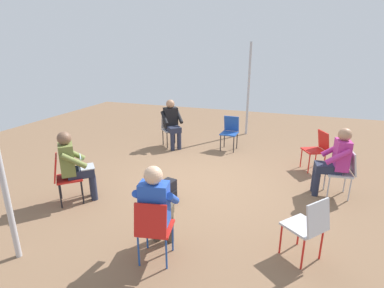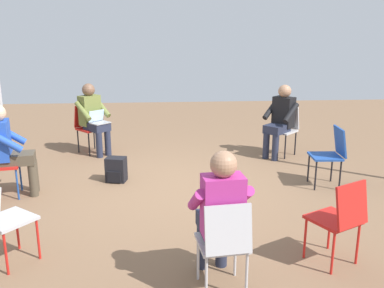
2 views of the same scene
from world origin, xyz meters
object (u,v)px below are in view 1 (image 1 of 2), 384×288
chair_east (154,227)px  person_in_blue (157,205)px  chair_southwest (170,127)px  backpack_near_laptop_user (168,192)px  person_with_laptop (74,163)px  chair_north (344,170)px  chair_northeast (308,225)px  person_in_magenta (335,158)px  person_in_black (172,121)px  chair_southeast (64,175)px  chair_west (230,131)px  chair_northwest (317,148)px

chair_east → person_in_blue: bearing=90.0°
chair_southwest → backpack_near_laptop_user: 3.07m
person_with_laptop → chair_north: bearing=68.6°
chair_northeast → backpack_near_laptop_user: (-0.82, -2.21, -0.34)m
person_in_magenta → person_in_blue: size_ratio=1.00×
chair_southwest → person_in_black: person_in_black is taller
chair_southeast → person_in_magenta: (-1.78, 4.24, 0.20)m
chair_east → person_in_blue: person_in_blue is taller
chair_southwest → chair_east: same height
chair_west → person_in_blue: (4.34, 0.05, 0.20)m
chair_southeast → backpack_near_laptop_user: chair_southeast is taller
chair_west → person_in_magenta: 2.94m
chair_north → person_in_black: person_in_black is taller
chair_southwest → chair_northeast: size_ratio=1.00×
chair_southwest → chair_west: (-0.20, 1.58, 0.00)m
person_with_laptop → person_in_magenta: (-1.67, 4.11, 0.00)m
person_in_blue → chair_southwest: bearing=100.9°
chair_southwest → person_with_laptop: size_ratio=0.69×
chair_east → person_in_black: person_in_black is taller
chair_southwest → person_with_laptop: 3.35m
chair_southeast → backpack_near_laptop_user: (-0.63, 1.58, -0.34)m
chair_northeast → person_in_blue: bearing=144.8°
chair_southeast → person_in_magenta: size_ratio=0.69×
person_in_blue → person_in_black: same height
chair_southwest → chair_north: size_ratio=1.00×
chair_north → person_with_laptop: person_with_laptop is taller
chair_west → person_with_laptop: size_ratio=0.69×
chair_northwest → person_in_magenta: (1.15, 0.21, 0.20)m
chair_west → person_in_black: 1.51m
chair_southwest → chair_southeast: bearing=40.1°
chair_west → chair_northeast: bearing=118.0°
chair_southwest → person_in_black: size_ratio=0.69×
person_in_magenta → chair_southwest: bearing=60.2°
chair_northwest → backpack_near_laptop_user: bearing=106.2°
person_in_magenta → person_in_blue: same height
chair_southwest → chair_north: 4.32m
chair_southeast → chair_northeast: bearing=44.2°
chair_southeast → person_in_black: size_ratio=0.69×
chair_east → person_with_laptop: bearing=143.0°
chair_southeast → person_with_laptop: 0.26m
chair_southeast → person_in_black: bearing=128.2°
chair_west → chair_north: bearing=145.3°
chair_southeast → person_with_laptop: bearing=90.0°
chair_southeast → chair_northwest: size_ratio=1.00×
chair_northeast → person_in_black: (-3.52, -3.28, 0.20)m
chair_southwest → person_with_laptop: person_with_laptop is taller
chair_west → chair_east: bearing=93.8°
chair_northwest → person_in_blue: person_in_blue is taller
person_with_laptop → backpack_near_laptop_user: (-0.52, 1.46, -0.53)m
chair_northeast → chair_west: bearing=64.4°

